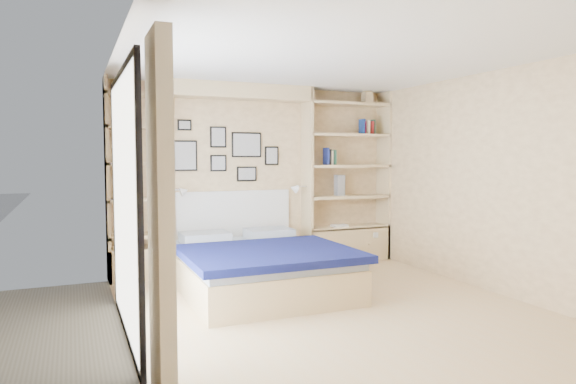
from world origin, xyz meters
name	(u,v)px	position (x,y,z in m)	size (l,w,h in m)	color
ground	(331,309)	(0.00, 0.00, 0.00)	(4.50, 4.50, 0.00)	tan
room_shell	(247,194)	(-0.39, 1.52, 1.08)	(4.50, 4.50, 4.50)	#DFBD89
bed	(257,266)	(-0.43, 0.99, 0.28)	(1.81, 2.37, 1.07)	tan
photo_gallery	(225,152)	(-0.45, 2.22, 1.60)	(1.48, 0.02, 0.82)	black
reading_lamps	(241,189)	(-0.30, 2.00, 1.10)	(1.92, 0.12, 0.15)	silver
shelf_decor	(330,146)	(1.06, 2.07, 1.68)	(3.50, 0.23, 2.03)	navy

